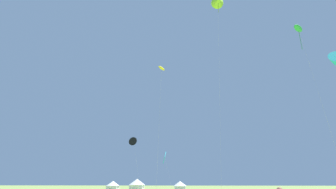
{
  "coord_description": "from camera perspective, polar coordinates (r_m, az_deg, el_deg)",
  "views": [
    {
      "loc": [
        3.37,
        -2.38,
        1.87
      ],
      "look_at": [
        0.0,
        32.0,
        13.94
      ],
      "focal_mm": 27.12,
      "sensor_mm": 36.0,
      "label": 1
    }
  ],
  "objects": [
    {
      "name": "kite_black_delta",
      "position": [
        61.61,
        -7.64,
        -10.64
      ],
      "size": [
        3.36,
        2.67,
        12.08
      ],
      "color": "black",
      "rests_on": "ground"
    },
    {
      "name": "kite_green_parafoil",
      "position": [
        53.08,
        27.22,
        13.02
      ],
      "size": [
        3.14,
        3.26,
        28.92
      ],
      "color": "green",
      "rests_on": "ground"
    },
    {
      "name": "kite_cyan_delta",
      "position": [
        51.78,
        33.52,
        6.29
      ],
      "size": [
        3.22,
        3.53,
        22.98
      ],
      "color": "#1EB7CC",
      "rests_on": "ground"
    },
    {
      "name": "festival_tent_center",
      "position": [
        74.23,
        2.72,
        -19.68
      ],
      "size": [
        3.61,
        3.61,
        2.35
      ],
      "color": "white",
      "rests_on": "ground"
    },
    {
      "name": "kite_cyan_diamond",
      "position": [
        57.13,
        -0.77,
        -14.0
      ],
      "size": [
        2.27,
        3.32,
        8.45
      ],
      "color": "#1EB7CC",
      "rests_on": "ground"
    },
    {
      "name": "festival_tent_left",
      "position": [
        75.83,
        -6.98,
        -19.3
      ],
      "size": [
        4.54,
        4.54,
        2.95
      ],
      "color": "white",
      "rests_on": "ground"
    },
    {
      "name": "festival_tent_right",
      "position": [
        77.58,
        -12.26,
        -19.24
      ],
      "size": [
        3.72,
        3.72,
        2.42
      ],
      "color": "white",
      "rests_on": "ground"
    },
    {
      "name": "kite_lime_delta",
      "position": [
        57.38,
        11.14,
        19.92
      ],
      "size": [
        3.31,
        2.86,
        39.33
      ],
      "color": "#99DB2D",
      "rests_on": "ground"
    },
    {
      "name": "kite_yellow_parafoil",
      "position": [
        46.51,
        -1.45,
        5.81
      ],
      "size": [
        1.49,
        3.05,
        22.03
      ],
      "color": "yellow",
      "rests_on": "ground"
    }
  ]
}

